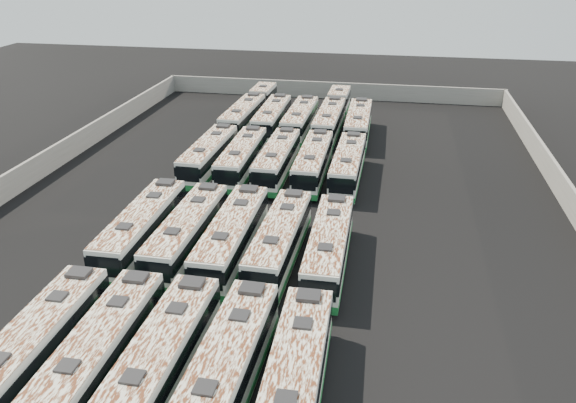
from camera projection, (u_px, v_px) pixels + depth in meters
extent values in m
plane|color=black|center=(277.00, 215.00, 43.58)|extent=(140.00, 140.00, 0.00)
cube|color=slate|center=(331.00, 90.00, 75.48)|extent=(45.20, 0.30, 2.20)
cube|color=slate|center=(15.00, 182.00, 46.81)|extent=(0.30, 73.20, 2.20)
cube|color=white|center=(35.00, 348.00, 26.93)|extent=(2.33, 10.92, 2.50)
cube|color=#196C32|center=(39.00, 363.00, 27.32)|extent=(2.38, 10.97, 0.38)
cube|color=black|center=(33.00, 341.00, 26.76)|extent=(2.39, 10.98, 0.84)
cube|color=white|center=(30.00, 327.00, 26.39)|extent=(2.29, 10.71, 0.06)
cube|color=black|center=(57.00, 296.00, 28.50)|extent=(0.87, 0.87, 0.13)
cube|color=black|center=(79.00, 273.00, 30.42)|extent=(1.19, 1.01, 0.24)
cylinder|color=black|center=(60.00, 321.00, 30.67)|extent=(0.26, 0.91, 0.91)
cylinder|color=black|center=(93.00, 325.00, 30.36)|extent=(0.26, 0.91, 0.91)
cube|color=white|center=(99.00, 354.00, 26.54)|extent=(2.32, 10.89, 2.49)
cube|color=#196C32|center=(102.00, 369.00, 26.92)|extent=(2.37, 10.94, 0.38)
cube|color=black|center=(98.00, 347.00, 26.36)|extent=(2.38, 10.95, 0.83)
cube|color=white|center=(95.00, 333.00, 26.00)|extent=(2.28, 10.68, 0.06)
cube|color=black|center=(67.00, 366.00, 23.83)|extent=(0.87, 0.87, 0.13)
cube|color=black|center=(118.00, 301.00, 28.10)|extent=(0.87, 0.87, 0.13)
cube|color=black|center=(136.00, 277.00, 30.02)|extent=(1.18, 1.00, 0.24)
cylinder|color=black|center=(116.00, 326.00, 30.27)|extent=(0.26, 0.91, 0.91)
cylinder|color=black|center=(150.00, 330.00, 29.96)|extent=(0.26, 0.91, 0.91)
cube|color=white|center=(159.00, 364.00, 25.91)|extent=(2.46, 11.12, 2.54)
cube|color=#196C32|center=(161.00, 379.00, 26.30)|extent=(2.51, 11.17, 0.39)
cube|color=black|center=(159.00, 357.00, 25.73)|extent=(2.52, 11.18, 0.85)
cube|color=white|center=(157.00, 341.00, 25.36)|extent=(2.41, 10.90, 0.06)
cube|color=black|center=(133.00, 377.00, 23.15)|extent=(0.89, 0.89, 0.13)
cube|color=black|center=(177.00, 308.00, 27.49)|extent=(0.89, 0.89, 0.13)
cube|color=black|center=(192.00, 283.00, 29.44)|extent=(1.21, 1.03, 0.24)
cylinder|color=black|center=(171.00, 333.00, 29.71)|extent=(0.27, 0.93, 0.92)
cylinder|color=black|center=(206.00, 338.00, 29.36)|extent=(0.27, 0.93, 0.92)
cube|color=white|center=(225.00, 373.00, 25.34)|extent=(2.59, 11.24, 2.56)
cube|color=#196C32|center=(226.00, 389.00, 25.74)|extent=(2.64, 11.29, 0.39)
cube|color=black|center=(225.00, 365.00, 25.16)|extent=(2.65, 11.30, 0.86)
cube|color=white|center=(224.00, 350.00, 24.79)|extent=(2.54, 11.01, 0.07)
cube|color=black|center=(205.00, 387.00, 22.57)|extent=(0.91, 0.91, 0.13)
cube|color=black|center=(240.00, 315.00, 26.93)|extent=(0.91, 0.91, 0.13)
cube|color=black|center=(252.00, 289.00, 28.90)|extent=(1.24, 1.05, 0.24)
cylinder|color=black|center=(229.00, 340.00, 29.18)|extent=(0.28, 0.94, 0.93)
cylinder|color=black|center=(266.00, 345.00, 28.81)|extent=(0.28, 0.94, 0.93)
cube|color=white|center=(295.00, 382.00, 24.83)|extent=(2.56, 11.11, 2.53)
cube|color=#196C32|center=(295.00, 398.00, 25.22)|extent=(2.61, 11.16, 0.39)
cube|color=black|center=(295.00, 375.00, 24.65)|extent=(2.62, 11.17, 0.85)
cube|color=white|center=(295.00, 359.00, 24.29)|extent=(2.50, 10.88, 0.06)
cube|color=black|center=(286.00, 399.00, 22.07)|extent=(0.90, 0.90, 0.13)
cube|color=black|center=(303.00, 323.00, 26.42)|extent=(0.90, 0.90, 0.13)
cube|color=black|center=(309.00, 296.00, 28.38)|extent=(1.22, 1.04, 0.24)
cylinder|color=black|center=(286.00, 348.00, 28.62)|extent=(0.28, 0.93, 0.92)
cylinder|color=black|center=(324.00, 352.00, 28.33)|extent=(0.28, 0.93, 0.92)
cube|color=white|center=(142.00, 228.00, 38.14)|extent=(2.44, 11.12, 2.54)
cube|color=#196C32|center=(144.00, 240.00, 38.53)|extent=(2.49, 11.17, 0.39)
cube|color=black|center=(142.00, 223.00, 37.96)|extent=(2.50, 11.18, 0.85)
cube|color=black|center=(104.00, 267.00, 33.04)|extent=(2.03, 0.08, 1.34)
cube|color=#196C32|center=(107.00, 287.00, 33.64)|extent=(2.31, 0.13, 0.26)
cube|color=white|center=(140.00, 211.00, 37.59)|extent=(2.39, 10.90, 0.06)
cube|color=black|center=(124.00, 226.00, 35.38)|extent=(0.89, 0.89, 0.13)
cube|color=black|center=(154.00, 195.00, 39.74)|extent=(0.89, 0.89, 0.13)
cube|color=black|center=(165.00, 182.00, 41.70)|extent=(1.21, 1.03, 0.24)
cylinder|color=black|center=(107.00, 268.00, 35.60)|extent=(0.27, 0.93, 0.92)
cylinder|color=black|center=(136.00, 271.00, 35.29)|extent=(0.27, 0.93, 0.92)
cylinder|color=black|center=(151.00, 219.00, 41.94)|extent=(0.27, 0.93, 0.92)
cylinder|color=black|center=(176.00, 221.00, 41.64)|extent=(0.27, 0.93, 0.92)
cube|color=white|center=(187.00, 233.00, 37.60)|extent=(2.40, 10.95, 2.50)
cube|color=#196C32|center=(188.00, 245.00, 37.98)|extent=(2.45, 11.00, 0.38)
cube|color=black|center=(187.00, 227.00, 37.42)|extent=(2.46, 11.01, 0.84)
cube|color=black|center=(154.00, 272.00, 32.59)|extent=(2.00, 0.08, 1.32)
cube|color=#196C32|center=(156.00, 292.00, 33.18)|extent=(2.28, 0.13, 0.25)
cube|color=white|center=(186.00, 216.00, 37.06)|extent=(2.35, 10.73, 0.06)
cube|color=black|center=(172.00, 231.00, 34.88)|extent=(0.87, 0.87, 0.13)
cube|color=black|center=(198.00, 199.00, 39.16)|extent=(0.87, 0.87, 0.13)
cube|color=black|center=(208.00, 187.00, 41.08)|extent=(1.19, 1.01, 0.24)
cylinder|color=black|center=(154.00, 273.00, 35.13)|extent=(0.27, 0.91, 0.91)
cylinder|color=black|center=(184.00, 276.00, 34.78)|extent=(0.27, 0.91, 0.91)
cylinder|color=black|center=(193.00, 223.00, 41.35)|extent=(0.27, 0.91, 0.91)
cylinder|color=black|center=(218.00, 225.00, 41.00)|extent=(0.27, 0.91, 0.91)
cube|color=white|center=(232.00, 237.00, 36.94)|extent=(2.34, 11.20, 2.57)
cube|color=#196C32|center=(233.00, 250.00, 37.34)|extent=(2.39, 11.25, 0.39)
cube|color=black|center=(232.00, 232.00, 36.76)|extent=(2.40, 11.26, 0.86)
cube|color=black|center=(205.00, 279.00, 31.81)|extent=(2.05, 0.06, 1.35)
cube|color=#196C32|center=(206.00, 300.00, 32.41)|extent=(2.33, 0.10, 0.26)
cube|color=white|center=(231.00, 219.00, 36.39)|extent=(2.30, 10.98, 0.07)
cube|color=black|center=(220.00, 236.00, 34.16)|extent=(0.89, 0.89, 0.13)
cube|color=black|center=(241.00, 202.00, 38.55)|extent=(0.89, 0.89, 0.13)
cube|color=black|center=(249.00, 189.00, 40.53)|extent=(1.21, 1.03, 0.24)
cylinder|color=black|center=(201.00, 280.00, 34.40)|extent=(0.26, 0.93, 0.93)
cylinder|color=black|center=(233.00, 283.00, 34.07)|extent=(0.26, 0.93, 0.93)
cylinder|color=black|center=(233.00, 227.00, 40.79)|extent=(0.26, 0.93, 0.93)
cylinder|color=black|center=(259.00, 229.00, 40.46)|extent=(0.26, 0.93, 0.93)
cube|color=white|center=(280.00, 241.00, 36.58)|extent=(2.52, 10.91, 2.49)
cube|color=#196C32|center=(280.00, 253.00, 36.97)|extent=(2.58, 10.96, 0.38)
cube|color=black|center=(280.00, 235.00, 36.41)|extent=(2.59, 10.97, 0.83)
cube|color=black|center=(258.00, 282.00, 31.63)|extent=(1.99, 0.11, 1.31)
cube|color=#196C32|center=(259.00, 303.00, 32.21)|extent=(2.26, 0.15, 0.25)
cube|color=white|center=(279.00, 224.00, 36.05)|extent=(2.47, 10.69, 0.06)
cube|color=black|center=(271.00, 240.00, 33.89)|extent=(0.88, 0.88, 0.13)
cube|color=black|center=(287.00, 207.00, 38.13)|extent=(0.88, 0.88, 0.13)
cube|color=black|center=(293.00, 193.00, 40.04)|extent=(1.20, 1.02, 0.24)
cylinder|color=black|center=(252.00, 282.00, 34.15)|extent=(0.28, 0.91, 0.90)
cylinder|color=black|center=(283.00, 286.00, 33.79)|extent=(0.28, 0.91, 0.90)
cylinder|color=black|center=(277.00, 230.00, 40.31)|extent=(0.28, 0.91, 0.90)
cylinder|color=black|center=(304.00, 233.00, 39.95)|extent=(0.28, 0.91, 0.90)
cube|color=white|center=(329.00, 247.00, 35.83)|extent=(2.33, 10.81, 2.47)
cube|color=#196C32|center=(328.00, 260.00, 36.21)|extent=(2.38, 10.86, 0.38)
cube|color=black|center=(329.00, 242.00, 35.66)|extent=(2.40, 10.87, 0.83)
cube|color=black|center=(318.00, 291.00, 30.87)|extent=(1.98, 0.08, 1.30)
cube|color=#196C32|center=(318.00, 311.00, 31.45)|extent=(2.25, 0.12, 0.25)
cube|color=white|center=(330.00, 230.00, 35.29)|extent=(2.29, 10.60, 0.06)
cube|color=black|center=(325.00, 247.00, 33.14)|extent=(0.86, 0.86, 0.13)
cube|color=black|center=(333.00, 212.00, 37.38)|extent=(0.86, 0.86, 0.13)
cube|color=black|center=(337.00, 198.00, 39.29)|extent=(1.18, 1.00, 0.23)
cylinder|color=black|center=(306.00, 290.00, 33.36)|extent=(0.26, 0.90, 0.90)
cylinder|color=black|center=(338.00, 294.00, 33.05)|extent=(0.26, 0.90, 0.90)
cylinder|color=black|center=(320.00, 236.00, 39.53)|extent=(0.26, 0.90, 0.90)
cylinder|color=black|center=(348.00, 238.00, 39.22)|extent=(0.26, 0.90, 0.90)
cube|color=white|center=(209.00, 155.00, 51.23)|extent=(2.42, 10.87, 2.48)
cube|color=#196C32|center=(210.00, 165.00, 51.61)|extent=(2.48, 10.92, 0.38)
cube|color=black|center=(209.00, 151.00, 51.06)|extent=(2.49, 10.93, 0.83)
cube|color=black|center=(187.00, 174.00, 46.27)|extent=(1.99, 0.09, 1.31)
cube|color=#196C32|center=(189.00, 190.00, 46.86)|extent=(2.26, 0.13, 0.25)
cube|color=white|center=(208.00, 142.00, 50.70)|extent=(2.38, 10.65, 0.06)
cube|color=black|center=(199.00, 150.00, 48.54)|extent=(0.87, 0.87, 0.13)
cube|color=black|center=(216.00, 133.00, 52.78)|extent=(0.87, 0.87, 0.13)
cube|color=black|center=(223.00, 126.00, 54.69)|extent=(1.19, 1.01, 0.23)
cylinder|color=black|center=(186.00, 180.00, 48.79)|extent=(0.27, 0.91, 0.90)
cylinder|color=black|center=(207.00, 182.00, 48.44)|extent=(0.27, 0.91, 0.90)
cylinder|color=black|center=(212.00, 153.00, 54.95)|extent=(0.27, 0.91, 0.90)
cylinder|color=black|center=(231.00, 155.00, 54.61)|extent=(0.27, 0.91, 0.90)
cube|color=white|center=(242.00, 158.00, 50.58)|extent=(2.38, 10.84, 2.48)
cube|color=#196C32|center=(242.00, 167.00, 50.96)|extent=(2.43, 10.90, 0.38)
cube|color=black|center=(242.00, 154.00, 50.40)|extent=(2.44, 10.91, 0.83)
cube|color=black|center=(225.00, 178.00, 45.60)|extent=(1.98, 0.08, 1.31)
cube|color=#196C32|center=(226.00, 193.00, 46.18)|extent=(2.26, 0.13, 0.25)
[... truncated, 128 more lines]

